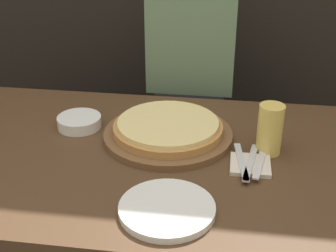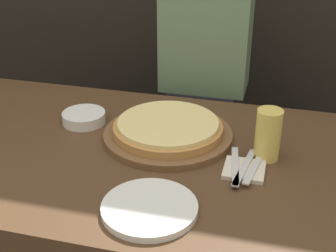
{
  "view_description": "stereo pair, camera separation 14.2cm",
  "coord_description": "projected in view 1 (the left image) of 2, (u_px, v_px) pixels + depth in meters",
  "views": [
    {
      "loc": [
        0.25,
        -1.15,
        1.44
      ],
      "look_at": [
        0.07,
        0.1,
        0.79
      ],
      "focal_mm": 50.0,
      "sensor_mm": 36.0,
      "label": 1
    },
    {
      "loc": [
        0.39,
        -1.12,
        1.44
      ],
      "look_at": [
        0.07,
        0.1,
        0.79
      ],
      "focal_mm": 50.0,
      "sensor_mm": 36.0,
      "label": 2
    }
  ],
  "objects": [
    {
      "name": "dinner_knife",
      "position": [
        251.0,
        162.0,
        1.28
      ],
      "size": [
        0.05,
        0.2,
        0.0
      ],
      "color": "silver",
      "rests_on": "napkin_stack"
    },
    {
      "name": "side_bowl",
      "position": [
        79.0,
        122.0,
        1.49
      ],
      "size": [
        0.14,
        0.14,
        0.04
      ],
      "color": "white",
      "rests_on": "dining_table"
    },
    {
      "name": "pizza_on_board",
      "position": [
        168.0,
        130.0,
        1.43
      ],
      "size": [
        0.39,
        0.39,
        0.06
      ],
      "color": "brown",
      "rests_on": "dining_table"
    },
    {
      "name": "dining_table",
      "position": [
        143.0,
        251.0,
        1.53
      ],
      "size": [
        1.56,
        0.83,
        0.75
      ],
      "color": "#4C331E",
      "rests_on": "ground_plane"
    },
    {
      "name": "dinner_plate",
      "position": [
        167.0,
        209.0,
        1.11
      ],
      "size": [
        0.23,
        0.23,
        0.02
      ],
      "color": "white",
      "rests_on": "dining_table"
    },
    {
      "name": "fork",
      "position": [
        241.0,
        162.0,
        1.29
      ],
      "size": [
        0.04,
        0.2,
        0.0
      ],
      "color": "silver",
      "rests_on": "napkin_stack"
    },
    {
      "name": "spoon",
      "position": [
        260.0,
        163.0,
        1.28
      ],
      "size": [
        0.05,
        0.17,
        0.0
      ],
      "color": "silver",
      "rests_on": "napkin_stack"
    },
    {
      "name": "beer_glass",
      "position": [
        270.0,
        127.0,
        1.32
      ],
      "size": [
        0.07,
        0.07,
        0.15
      ],
      "color": "#E5C65B",
      "rests_on": "dining_table"
    },
    {
      "name": "napkin_stack",
      "position": [
        250.0,
        165.0,
        1.29
      ],
      "size": [
        0.11,
        0.11,
        0.01
      ],
      "color": "beige",
      "rests_on": "dining_table"
    },
    {
      "name": "diner_person",
      "position": [
        191.0,
        103.0,
        1.9
      ],
      "size": [
        0.33,
        0.2,
        1.32
      ],
      "color": "#33333D",
      "rests_on": "ground_plane"
    }
  ]
}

